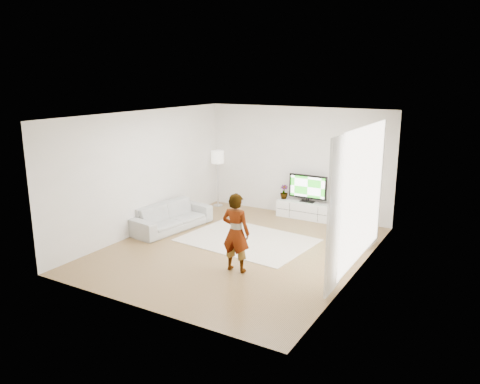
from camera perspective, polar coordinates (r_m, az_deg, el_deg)
The scene contains 17 objects.
floor at distance 9.93m, azimuth -0.21°, elevation -6.94°, with size 6.00×6.00×0.00m, color #9B7846.
ceiling at distance 9.31m, azimuth -0.22°, elevation 9.38°, with size 6.00×6.00×0.00m, color white.
wall_left at distance 10.97m, azimuth -11.56°, elevation 2.41°, with size 0.02×6.00×2.80m, color white.
wall_right at distance 8.57m, azimuth 14.37°, elevation -0.97°, with size 0.02×6.00×2.80m, color white.
wall_back at distance 12.15m, azimuth 6.97°, elevation 3.70°, with size 5.00×0.02×2.80m, color white.
wall_front at distance 7.19m, azimuth -12.42°, elevation -3.74°, with size 5.00×0.02×2.80m, color white.
window at distance 8.84m, azimuth 14.80°, elevation -0.20°, with size 0.01×2.60×2.50m, color white.
curtain_near at distance 7.69m, azimuth 11.55°, elevation -2.91°, with size 0.04×0.70×2.60m, color white.
curtain_far at distance 10.11m, azimuth 16.33°, elevation 0.87°, with size 0.04×0.70×2.60m, color white.
media_console at distance 12.06m, azimuth 8.13°, elevation -2.20°, with size 1.53×0.43×0.43m.
television at distance 11.93m, azimuth 8.27°, elevation 0.57°, with size 1.00×0.20×0.70m.
game_console at distance 11.75m, azimuth 11.19°, elevation -1.16°, with size 0.06×0.15×0.20m.
potted_plant at distance 12.20m, azimuth 5.37°, elevation 0.01°, with size 0.21×0.21×0.37m, color #3F7238.
rug at distance 10.42m, azimuth 0.88°, elevation -5.88°, with size 2.75×1.98×0.01m, color beige.
player at distance 8.59m, azimuth -0.51°, elevation -4.96°, with size 0.54×0.36×1.49m, color #334772.
sofa at distance 11.22m, azimuth -8.37°, elevation -2.98°, with size 2.07×0.81×0.61m, color #B0B0AB.
floor_lamp at distance 12.86m, azimuth -2.76°, elevation 3.98°, with size 0.35×0.35×1.55m.
Camera 1 is at (4.69, -8.00, 3.55)m, focal length 35.00 mm.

